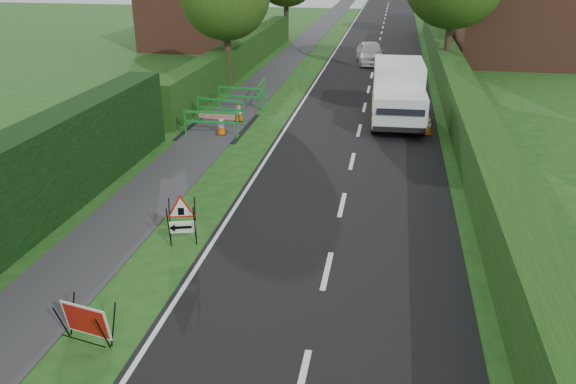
{
  "coord_description": "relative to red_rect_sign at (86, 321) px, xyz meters",
  "views": [
    {
      "loc": [
        3.58,
        -9.55,
        6.49
      ],
      "look_at": [
        1.33,
        2.64,
        1.1
      ],
      "focal_mm": 35.0,
      "sensor_mm": 36.0,
      "label": 1
    }
  ],
  "objects": [
    {
      "name": "redwhite_plank",
      "position": [
        -1.67,
        13.19,
        -0.46
      ],
      "size": [
        1.5,
        0.17,
        0.25
      ],
      "primitive_type": "cube",
      "rotation": [
        0.0,
        0.0,
        -0.09
      ],
      "color": "red",
      "rests_on": "ground"
    },
    {
      "name": "ped_barrier_1",
      "position": [
        -1.72,
        13.83,
        0.17
      ],
      "size": [
        2.09,
        0.59,
        1.0
      ],
      "rotation": [
        0.0,
        0.0,
        -0.12
      ],
      "color": "#17802A",
      "rests_on": "ground"
    },
    {
      "name": "ped_barrier_0",
      "position": [
        -1.51,
        11.97,
        0.17
      ],
      "size": [
        2.07,
        0.42,
        1.0
      ],
      "rotation": [
        0.0,
        0.0,
        0.03
      ],
      "color": "#17802A",
      "rests_on": "ground"
    },
    {
      "name": "hedge_west_far",
      "position": [
        -3.6,
        24.18,
        -0.46
      ],
      "size": [
        1.0,
        24.0,
        1.8
      ],
      "primitive_type": "cube",
      "color": "#14380F",
      "rests_on": "ground"
    },
    {
      "name": "traffic_cone_0",
      "position": [
        6.46,
        13.66,
        -0.07
      ],
      "size": [
        0.38,
        0.38,
        0.79
      ],
      "color": "black",
      "rests_on": "ground"
    },
    {
      "name": "ped_barrier_2",
      "position": [
        -1.43,
        15.99,
        0.17
      ],
      "size": [
        2.08,
        0.5,
        1.0
      ],
      "rotation": [
        0.0,
        0.0,
        -0.07
      ],
      "color": "#17802A",
      "rests_on": "ground"
    },
    {
      "name": "hedge_east",
      "position": [
        7.9,
        18.18,
        -0.46
      ],
      "size": [
        1.2,
        50.0,
        1.5
      ],
      "primitive_type": "cube",
      "color": "#14380F",
      "rests_on": "ground"
    },
    {
      "name": "traffic_cone_1",
      "position": [
        6.25,
        15.15,
        -0.07
      ],
      "size": [
        0.38,
        0.38,
        0.79
      ],
      "color": "black",
      "rests_on": "ground"
    },
    {
      "name": "house_east_a",
      "position": [
        12.4,
        30.18,
        2.44
      ],
      "size": [
        7.5,
        7.4,
        7.88
      ],
      "color": "brown",
      "rests_on": "ground"
    },
    {
      "name": "footpath",
      "position": [
        -1.6,
        37.18,
        -0.45
      ],
      "size": [
        2.0,
        90.0,
        0.02
      ],
      "primitive_type": "cube",
      "color": "#2D2D30",
      "rests_on": "ground"
    },
    {
      "name": "traffic_cone_2",
      "position": [
        6.31,
        17.95,
        -0.07
      ],
      "size": [
        0.38,
        0.38,
        0.79
      ],
      "color": "black",
      "rests_on": "ground"
    },
    {
      "name": "house_west",
      "position": [
        -8.6,
        32.18,
        2.44
      ],
      "size": [
        7.5,
        7.4,
        7.88
      ],
      "color": "brown",
      "rests_on": "ground"
    },
    {
      "name": "triangle_sign",
      "position": [
        0.38,
        3.7,
        0.31
      ],
      "size": [
        0.94,
        0.94,
        1.11
      ],
      "rotation": [
        0.0,
        0.0,
        0.28
      ],
      "color": "black",
      "rests_on": "ground"
    },
    {
      "name": "ped_barrier_3",
      "position": [
        -0.77,
        17.14,
        0.17
      ],
      "size": [
        0.52,
        2.08,
        1.0
      ],
      "rotation": [
        0.0,
        0.0,
        1.65
      ],
      "color": "#17802A",
      "rests_on": "ground"
    },
    {
      "name": "red_rect_sign",
      "position": [
        0.0,
        0.0,
        0.0
      ],
      "size": [
        1.02,
        0.73,
        0.8
      ],
      "rotation": [
        0.0,
        0.0,
        -0.19
      ],
      "color": "black",
      "rests_on": "ground"
    },
    {
      "name": "works_van",
      "position": [
        5.29,
        15.25,
        0.76
      ],
      "size": [
        2.18,
        5.12,
        2.3
      ],
      "rotation": [
        0.0,
        0.0,
        0.04
      ],
      "color": "silver",
      "rests_on": "ground"
    },
    {
      "name": "hatchback_car",
      "position": [
        3.62,
        27.74,
        0.2
      ],
      "size": [
        2.07,
        4.02,
        1.31
      ],
      "primitive_type": "imported",
      "rotation": [
        0.0,
        0.0,
        0.14
      ],
      "color": "white",
      "rests_on": "ground"
    },
    {
      "name": "ground",
      "position": [
        1.4,
        2.18,
        -0.46
      ],
      "size": [
        120.0,
        120.0,
        0.0
      ],
      "primitive_type": "plane",
      "color": "#1B4915",
      "rests_on": "ground"
    },
    {
      "name": "traffic_cone_3",
      "position": [
        -1.22,
        12.26,
        -0.07
      ],
      "size": [
        0.38,
        0.38,
        0.79
      ],
      "color": "black",
      "rests_on": "ground"
    },
    {
      "name": "road_surface",
      "position": [
        3.9,
        37.18,
        -0.45
      ],
      "size": [
        6.0,
        90.0,
        0.02
      ],
      "primitive_type": "cube",
      "color": "black",
      "rests_on": "ground"
    },
    {
      "name": "traffic_cone_4",
      "position": [
        -1.05,
        14.14,
        -0.07
      ],
      "size": [
        0.38,
        0.38,
        0.79
      ],
      "color": "black",
      "rests_on": "ground"
    }
  ]
}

